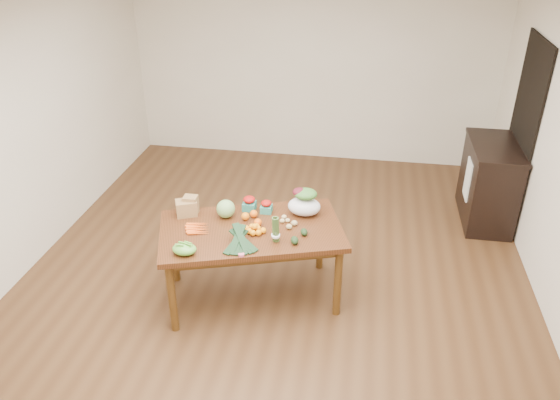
% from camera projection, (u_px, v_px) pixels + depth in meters
% --- Properties ---
extents(floor, '(6.00, 6.00, 0.00)m').
position_uv_depth(floor, '(276.00, 275.00, 5.49)').
color(floor, '#52351C').
rests_on(floor, ground).
extents(room_walls, '(5.02, 6.02, 2.70)m').
position_uv_depth(room_walls, '(275.00, 152.00, 4.84)').
color(room_walls, white).
rests_on(room_walls, floor).
extents(dining_table, '(1.80, 1.34, 0.75)m').
position_uv_depth(dining_table, '(252.00, 263.00, 5.02)').
color(dining_table, '#552814').
rests_on(dining_table, floor).
extents(doorway_dark, '(0.02, 1.00, 2.10)m').
position_uv_depth(doorway_dark, '(522.00, 134.00, 6.01)').
color(doorway_dark, black).
rests_on(doorway_dark, floor).
extents(cabinet, '(0.52, 1.02, 0.94)m').
position_uv_depth(cabinet, '(489.00, 183.00, 6.25)').
color(cabinet, black).
rests_on(cabinet, floor).
extents(dish_towel, '(0.02, 0.28, 0.45)m').
position_uv_depth(dish_towel, '(468.00, 179.00, 6.15)').
color(dish_towel, white).
rests_on(dish_towel, cabinet).
extents(paper_bag, '(0.30, 0.28, 0.18)m').
position_uv_depth(paper_bag, '(186.00, 206.00, 5.01)').
color(paper_bag, olive).
rests_on(paper_bag, dining_table).
extents(cabbage, '(0.17, 0.17, 0.17)m').
position_uv_depth(cabbage, '(226.00, 209.00, 4.98)').
color(cabbage, '#86B568').
rests_on(cabbage, dining_table).
extents(strawberry_basket_a, '(0.15, 0.15, 0.11)m').
position_uv_depth(strawberry_basket_a, '(249.00, 204.00, 5.12)').
color(strawberry_basket_a, '#B3140B').
rests_on(strawberry_basket_a, dining_table).
extents(strawberry_basket_b, '(0.13, 0.13, 0.09)m').
position_uv_depth(strawberry_basket_b, '(266.00, 208.00, 5.08)').
color(strawberry_basket_b, '#AE170B').
rests_on(strawberry_basket_b, dining_table).
extents(orange_a, '(0.07, 0.07, 0.07)m').
position_uv_depth(orange_a, '(245.00, 216.00, 4.96)').
color(orange_a, '#F7570F').
rests_on(orange_a, dining_table).
extents(orange_b, '(0.07, 0.07, 0.07)m').
position_uv_depth(orange_b, '(254.00, 214.00, 5.00)').
color(orange_b, orange).
rests_on(orange_b, dining_table).
extents(orange_c, '(0.07, 0.07, 0.07)m').
position_uv_depth(orange_c, '(258.00, 222.00, 4.86)').
color(orange_c, '#FF590F').
rests_on(orange_c, dining_table).
extents(mandarin_cluster, '(0.23, 0.23, 0.09)m').
position_uv_depth(mandarin_cluster, '(255.00, 228.00, 4.77)').
color(mandarin_cluster, orange).
rests_on(mandarin_cluster, dining_table).
extents(carrots, '(0.28, 0.27, 0.03)m').
position_uv_depth(carrots, '(197.00, 228.00, 4.81)').
color(carrots, orange).
rests_on(carrots, dining_table).
extents(snap_pea_bag, '(0.20, 0.15, 0.09)m').
position_uv_depth(snap_pea_bag, '(184.00, 249.00, 4.47)').
color(snap_pea_bag, '#6AB33C').
rests_on(snap_pea_bag, dining_table).
extents(kale_bunch, '(0.43, 0.48, 0.16)m').
position_uv_depth(kale_bunch, '(240.00, 241.00, 4.51)').
color(kale_bunch, black).
rests_on(kale_bunch, dining_table).
extents(asparagus_bundle, '(0.11, 0.14, 0.26)m').
position_uv_depth(asparagus_bundle, '(276.00, 229.00, 4.59)').
color(asparagus_bundle, '#4C7234').
rests_on(asparagus_bundle, dining_table).
extents(potato_a, '(0.05, 0.04, 0.04)m').
position_uv_depth(potato_a, '(282.00, 221.00, 4.92)').
color(potato_a, tan).
rests_on(potato_a, dining_table).
extents(potato_b, '(0.06, 0.05, 0.05)m').
position_uv_depth(potato_b, '(289.00, 227.00, 4.82)').
color(potato_b, '#D3C079').
rests_on(potato_b, dining_table).
extents(potato_c, '(0.04, 0.04, 0.04)m').
position_uv_depth(potato_c, '(288.00, 220.00, 4.93)').
color(potato_c, '#D5B87B').
rests_on(potato_c, dining_table).
extents(potato_d, '(0.05, 0.04, 0.04)m').
position_uv_depth(potato_d, '(284.00, 217.00, 4.98)').
color(potato_d, '#D7C97C').
rests_on(potato_d, dining_table).
extents(potato_e, '(0.06, 0.05, 0.05)m').
position_uv_depth(potato_e, '(294.00, 223.00, 4.87)').
color(potato_e, tan).
rests_on(potato_e, dining_table).
extents(avocado_a, '(0.09, 0.11, 0.06)m').
position_uv_depth(avocado_a, '(295.00, 240.00, 4.61)').
color(avocado_a, black).
rests_on(avocado_a, dining_table).
extents(avocado_b, '(0.08, 0.10, 0.06)m').
position_uv_depth(avocado_b, '(304.00, 232.00, 4.73)').
color(avocado_b, black).
rests_on(avocado_b, dining_table).
extents(salad_bag, '(0.36, 0.31, 0.23)m').
position_uv_depth(salad_bag, '(304.00, 203.00, 5.01)').
color(salad_bag, white).
rests_on(salad_bag, dining_table).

